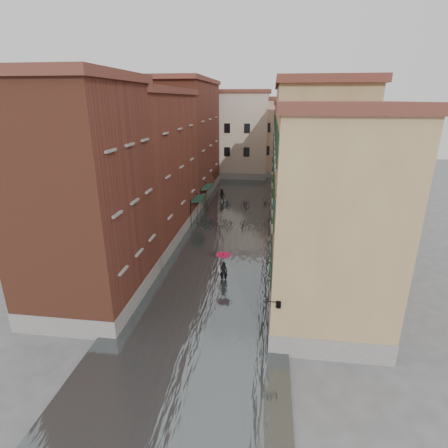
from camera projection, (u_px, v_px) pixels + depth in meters
The scene contains 16 objects.
ground at pixel (210, 289), 23.59m from camera, with size 120.00×120.00×0.00m, color #59595C.
floodwater at pixel (231, 224), 35.69m from camera, with size 10.00×60.00×0.20m, color #495051.
building_left_near at pixel (85, 201), 20.40m from camera, with size 6.00×8.00×13.00m, color brown.
building_left_mid at pixel (148, 170), 30.75m from camera, with size 6.00×14.00×12.50m, color brown.
building_left_far at pixel (187, 142), 44.50m from camera, with size 6.00×16.00×14.00m, color brown.
building_right_near at pixel (329, 223), 18.92m from camera, with size 6.00×8.00×11.50m, color #A27E54.
building_right_mid at pixel (310, 171), 28.94m from camera, with size 6.00×14.00×13.00m, color tan.
building_right_far at pixel (298, 154), 43.19m from camera, with size 6.00×16.00×11.50m, color #A27E54.
building_end_cream at pixel (231, 135), 57.24m from camera, with size 12.00×9.00×13.00m, color #B6A591.
building_end_pink at pixel (285, 138), 58.16m from camera, with size 10.00×9.00×12.00m, color tan.
awning_near at pixel (198, 199), 35.72m from camera, with size 1.09×3.13×2.80m.
awning_far at pixel (207, 187), 40.48m from camera, with size 1.09×3.25×2.80m.
wall_lantern at pixel (278, 304), 16.44m from camera, with size 0.71×0.22×0.35m.
window_planters at pixel (274, 241), 22.36m from camera, with size 0.59×10.82×0.84m.
pedestrian_main at pixel (224, 264), 24.13m from camera, with size 1.06×1.06×2.06m.
pedestrian_far at pixel (222, 196), 42.89m from camera, with size 0.84×0.65×1.72m, color black.
Camera 1 is at (3.66, -20.42, 12.10)m, focal length 28.00 mm.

